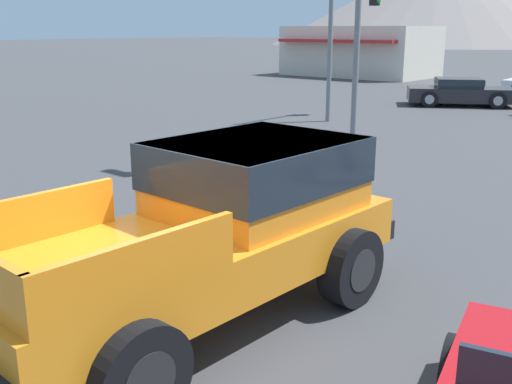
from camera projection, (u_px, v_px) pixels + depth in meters
The scene contains 5 objects.
ground_plane at pixel (186, 310), 6.92m from camera, with size 320.00×320.00×0.00m, color #424244.
orange_pickup_truck at pixel (221, 220), 6.65m from camera, with size 2.42×5.23×1.92m.
parked_car_dark at pixel (460, 91), 25.07m from camera, with size 4.63×3.76×1.14m.
traffic_light_crosswalk at pixel (352, 15), 20.99m from camera, with size 0.38×3.27×5.16m.
storefront_building at pixel (360, 51), 40.68m from camera, with size 9.57×6.35×3.29m.
Camera 1 is at (4.75, -4.23, 3.15)m, focal length 42.00 mm.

